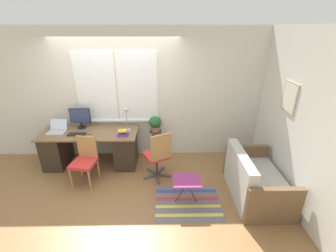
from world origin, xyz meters
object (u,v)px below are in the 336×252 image
folding_stool (187,182)px  book_stack (123,133)px  monitor (80,118)px  potted_plant (155,123)px  office_chair_swivel (158,154)px  desk_lamp (126,113)px  desk_chair_wooden (85,159)px  mouse (90,133)px  laptop (57,130)px  plant_stand (155,134)px  couch_loveseat (254,182)px  keyboard (77,134)px

folding_stool → book_stack: bearing=139.1°
monitor → potted_plant: 1.54m
book_stack → office_chair_swivel: office_chair_swivel is taller
monitor → book_stack: monitor is taller
desk_lamp → office_chair_swivel: desk_lamp is taller
folding_stool → desk_chair_wooden: bearing=161.4°
mouse → book_stack: (0.66, -0.07, 0.03)m
laptop → monitor: 0.49m
monitor → office_chair_swivel: bearing=-24.6°
laptop → folding_stool: bearing=-25.5°
laptop → potted_plant: size_ratio=1.03×
book_stack → potted_plant: (0.61, 0.47, 0.00)m
plant_stand → folding_stool: plant_stand is taller
desk_lamp → desk_chair_wooden: bearing=-137.5°
couch_loveseat → mouse: bearing=72.7°
plant_stand → office_chair_swivel: bearing=-84.6°
mouse → desk_lamp: desk_lamp is taller
desk_lamp → book_stack: bearing=-102.4°
desk_chair_wooden → potted_plant: 1.57m
potted_plant → mouse: bearing=-162.2°
keyboard → couch_loveseat: (3.22, -0.91, -0.47)m
desk_chair_wooden → folding_stool: bearing=-8.7°
mouse → book_stack: 0.66m
book_stack → desk_lamp: bearing=77.6°
desk_lamp → couch_loveseat: size_ratio=0.37×
mouse → plant_stand: bearing=17.8°
couch_loveseat → folding_stool: size_ratio=2.91×
monitor → desk_lamp: size_ratio=0.88×
office_chair_swivel → folding_stool: size_ratio=2.21×
plant_stand → potted_plant: (0.00, 0.00, 0.26)m
mouse → plant_stand: size_ratio=0.12×
book_stack → couch_loveseat: bearing=-20.4°
plant_stand → keyboard: bearing=-164.3°
keyboard → mouse: 0.25m
keyboard → couch_loveseat: 3.37m
book_stack → plant_stand: size_ratio=0.35×
couch_loveseat → book_stack: bearing=69.6°
laptop → couch_loveseat: laptop is taller
potted_plant → folding_stool: (0.55, -1.47, -0.39)m
book_stack → folding_stool: size_ratio=0.49×
couch_loveseat → folding_stool: (-1.16, -0.14, 0.12)m
potted_plant → folding_stool: size_ratio=0.73×
couch_loveseat → potted_plant: size_ratio=3.97×
keyboard → potted_plant: (1.51, 0.43, 0.04)m
office_chair_swivel → book_stack: bearing=-53.2°
desk_chair_wooden → monitor: bearing=118.8°
desk_lamp → potted_plant: bearing=21.6°
office_chair_swivel → folding_stool: 0.81m
book_stack → potted_plant: size_ratio=0.66×
laptop → keyboard: 0.46m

